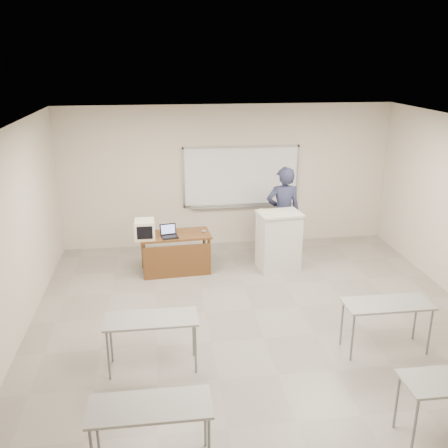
{
  "coord_description": "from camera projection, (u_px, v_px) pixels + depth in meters",
  "views": [
    {
      "loc": [
        -1.41,
        -6.25,
        3.92
      ],
      "look_at": [
        -0.3,
        2.2,
        1.05
      ],
      "focal_mm": 40.0,
      "sensor_mm": 36.0,
      "label": 1
    }
  ],
  "objects": [
    {
      "name": "mouse",
      "position": [
        204.0,
        231.0,
        9.46
      ],
      "size": [
        0.1,
        0.08,
        0.04
      ],
      "primitive_type": "ellipsoid",
      "rotation": [
        0.0,
        0.0,
        0.13
      ],
      "color": "gray",
      "rests_on": "instructor_desk"
    },
    {
      "name": "laptop",
      "position": [
        170.0,
        234.0,
        9.2
      ],
      "size": [
        0.3,
        0.28,
        0.22
      ],
      "rotation": [
        0.0,
        0.0,
        0.2
      ],
      "color": "black",
      "rests_on": "instructor_desk"
    },
    {
      "name": "presenter",
      "position": [
        283.0,
        213.0,
        9.94
      ],
      "size": [
        0.69,
        0.45,
        1.89
      ],
      "primitive_type": "imported",
      "rotation": [
        0.0,
        0.0,
        3.14
      ],
      "color": "black",
      "rests_on": "floor"
    },
    {
      "name": "floor",
      "position": [
        264.0,
        339.0,
        7.3
      ],
      "size": [
        7.0,
        8.0,
        0.01
      ],
      "primitive_type": "cube",
      "color": "gray",
      "rests_on": "ground"
    },
    {
      "name": "podium",
      "position": [
        279.0,
        240.0,
        9.56
      ],
      "size": [
        0.8,
        0.58,
        1.13
      ],
      "rotation": [
        0.0,
        0.0,
        0.13
      ],
      "color": "beige",
      "rests_on": "floor"
    },
    {
      "name": "instructor_desk",
      "position": [
        175.0,
        247.0,
        9.32
      ],
      "size": [
        1.32,
        0.66,
        0.75
      ],
      "rotation": [
        0.0,
        0.0,
        0.08
      ],
      "color": "brown",
      "rests_on": "floor"
    },
    {
      "name": "whiteboard",
      "position": [
        241.0,
        177.0,
        10.59
      ],
      "size": [
        2.48,
        0.1,
        1.31
      ],
      "color": "white",
      "rests_on": "floor"
    },
    {
      "name": "student_desks",
      "position": [
        289.0,
        350.0,
        5.81
      ],
      "size": [
        4.4,
        2.2,
        0.73
      ],
      "color": "gray",
      "rests_on": "floor"
    },
    {
      "name": "crt_monitor",
      "position": [
        145.0,
        229.0,
        9.12
      ],
      "size": [
        0.37,
        0.42,
        0.35
      ],
      "rotation": [
        0.0,
        0.0,
        0.02
      ],
      "color": "beige",
      "rests_on": "instructor_desk"
    },
    {
      "name": "keyboard",
      "position": [
        271.0,
        211.0,
        9.44
      ],
      "size": [
        0.48,
        0.28,
        0.03
      ],
      "primitive_type": "cube",
      "rotation": [
        0.0,
        0.0,
        -0.31
      ],
      "color": "beige",
      "rests_on": "podium"
    }
  ]
}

